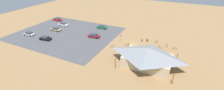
{
  "coord_description": "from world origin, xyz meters",
  "views": [
    {
      "loc": [
        -14.08,
        46.08,
        24.63
      ],
      "look_at": [
        5.45,
        5.32,
        1.2
      ],
      "focal_mm": 24.66,
      "sensor_mm": 36.0,
      "label": 1
    }
  ],
  "objects": [
    {
      "name": "bicycle_blue_edge_north",
      "position": [
        -9.16,
        -1.66,
        0.4
      ],
      "size": [
        1.73,
        0.56,
        0.91
      ],
      "color": "black",
      "rests_on": "ground"
    },
    {
      "name": "car_black_mid_lot",
      "position": [
        30.4,
        10.27,
        0.76
      ],
      "size": [
        4.5,
        2.37,
        1.44
      ],
      "color": "black",
      "rests_on": "parking_lot_asphalt"
    },
    {
      "name": "car_tan_inner_stall",
      "position": [
        33.56,
        1.65,
        0.71
      ],
      "size": [
        4.68,
        1.97,
        1.33
      ],
      "color": "tan",
      "rests_on": "parking_lot_asphalt"
    },
    {
      "name": "trash_bin",
      "position": [
        -3.92,
        -4.86,
        0.45
      ],
      "size": [
        0.6,
        0.6,
        0.9
      ],
      "primitive_type": "cylinder",
      "color": "brown",
      "rests_on": "ground"
    },
    {
      "name": "car_white_far_end",
      "position": [
        34.63,
        -4.27,
        0.76
      ],
      "size": [
        4.54,
        2.16,
        1.45
      ],
      "color": "white",
      "rests_on": "parking_lot_asphalt"
    },
    {
      "name": "lot_sign",
      "position": [
        5.16,
        -1.22,
        1.41
      ],
      "size": [
        0.56,
        0.08,
        2.2
      ],
      "color": "#99999E",
      "rests_on": "ground"
    },
    {
      "name": "parking_lot_asphalt",
      "position": [
        27.63,
        1.99,
        0.03
      ],
      "size": [
        39.44,
        32.0,
        0.05
      ],
      "primitive_type": "cube",
      "color": "#4C4C51",
      "rests_on": "ground"
    },
    {
      "name": "car_maroon_end_stall",
      "position": [
        15.4,
        0.55,
        0.77
      ],
      "size": [
        4.58,
        2.23,
        1.47
      ],
      "color": "maroon",
      "rests_on": "parking_lot_asphalt"
    },
    {
      "name": "bicycle_teal_trailside",
      "position": [
        1.77,
        1.54,
        0.37
      ],
      "size": [
        1.42,
        0.99,
        0.83
      ],
      "color": "black",
      "rests_on": "ground"
    },
    {
      "name": "ground",
      "position": [
        0.0,
        0.0,
        0.0
      ],
      "size": [
        160.0,
        160.0,
        0.0
      ],
      "primitive_type": "plane",
      "color": "#937047",
      "rests_on": "ground"
    },
    {
      "name": "bicycle_black_near_porch",
      "position": [
        -13.59,
        -2.91,
        0.36
      ],
      "size": [
        1.67,
        0.62,
        0.78
      ],
      "color": "black",
      "rests_on": "ground"
    },
    {
      "name": "bicycle_purple_lone_east",
      "position": [
        5.66,
        4.72,
        0.36
      ],
      "size": [
        0.95,
        1.44,
        0.77
      ],
      "color": "black",
      "rests_on": "ground"
    },
    {
      "name": "bike_pavilion",
      "position": [
        -7.44,
        10.15,
        3.04
      ],
      "size": [
        14.93,
        10.1,
        5.49
      ],
      "color": "#C6B28E",
      "rests_on": "ground"
    },
    {
      "name": "bicycle_silver_back_row",
      "position": [
        2.34,
        5.77,
        0.38
      ],
      "size": [
        0.48,
        1.71,
        0.89
      ],
      "color": "black",
      "rests_on": "ground"
    },
    {
      "name": "car_silver_second_row",
      "position": [
        39.43,
        9.94,
        0.73
      ],
      "size": [
        4.43,
        2.25,
        1.37
      ],
      "color": "#BCBCC1",
      "rests_on": "parking_lot_asphalt"
    },
    {
      "name": "car_red_near_entry",
      "position": [
        42.37,
        -8.79,
        0.74
      ],
      "size": [
        4.86,
        1.99,
        1.4
      ],
      "color": "red",
      "rests_on": "parking_lot_asphalt"
    },
    {
      "name": "bicycle_yellow_yard_front",
      "position": [
        -7.17,
        -5.3,
        0.36
      ],
      "size": [
        0.67,
        1.53,
        0.83
      ],
      "color": "black",
      "rests_on": "ground"
    },
    {
      "name": "car_green_front_row",
      "position": [
        17.22,
        -9.08,
        0.73
      ],
      "size": [
        4.63,
        2.09,
        1.36
      ],
      "color": "#1E6B3D",
      "rests_on": "parking_lot_asphalt"
    },
    {
      "name": "visitor_at_bikes",
      "position": [
        -2.11,
        -4.11,
        0.94
      ],
      "size": [
        0.38,
        0.36,
        1.79
      ],
      "color": "#2D3347",
      "rests_on": "ground"
    },
    {
      "name": "bicycle_green_mid_cluster",
      "position": [
        -10.9,
        -3.75,
        0.39
      ],
      "size": [
        0.65,
        1.72,
        0.84
      ],
      "color": "black",
      "rests_on": "ground"
    }
  ]
}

